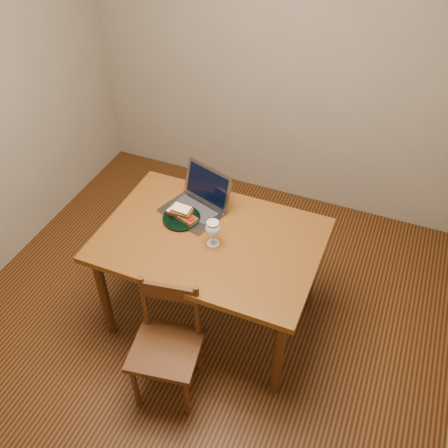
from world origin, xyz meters
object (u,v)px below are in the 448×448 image
at_px(table, 210,248).
at_px(milk_glass, 213,233).
at_px(laptop, 199,200).
at_px(plate, 182,218).
at_px(chair, 166,342).

bearing_deg(table, milk_glass, -47.79).
bearing_deg(laptop, plate, -91.99).
bearing_deg(milk_glass, laptop, 128.63).
xyz_separation_m(plate, laptop, (0.05, 0.14, 0.06)).
distance_m(plate, laptop, 0.16).
relative_size(table, plate, 5.55).
xyz_separation_m(chair, plate, (-0.20, 0.65, 0.31)).
relative_size(chair, laptop, 0.99).
xyz_separation_m(chair, milk_glass, (0.06, 0.53, 0.39)).
bearing_deg(chair, laptop, 91.01).
distance_m(table, chair, 0.61).
relative_size(plate, milk_glass, 1.39).
bearing_deg(laptop, chair, -61.09).
relative_size(table, laptop, 2.99).
height_order(chair, plate, chair).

